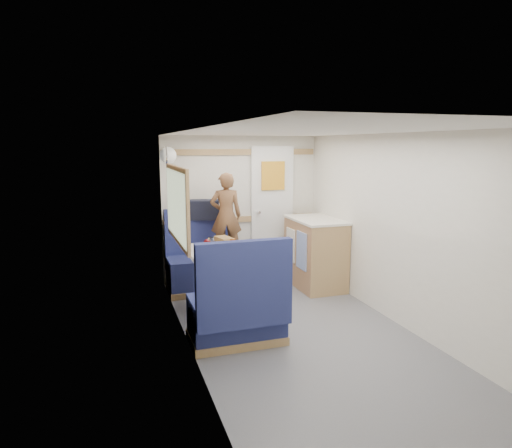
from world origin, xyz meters
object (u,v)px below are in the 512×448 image
object	(u,v)px
wine_glass	(207,243)
bread_loaf	(224,242)
person	(226,216)
orange_fruit	(229,250)
tumbler_left	(213,254)
tumbler_mid	(211,242)
beer_glass	(232,243)
pepper_grinder	(214,245)
duffel_bag	(199,210)
tray	(230,253)
galley_counter	(315,252)
cheese_block	(235,251)
bench_far	(202,268)
bench_near	(238,314)
dome_light	(168,155)
dinette_table	(217,264)

from	to	relation	value
wine_glass	bread_loaf	world-z (taller)	wine_glass
person	bread_loaf	size ratio (longest dim) A/B	4.26
orange_fruit	tumbler_left	bearing A→B (deg)	-153.07
tumbler_mid	beer_glass	xyz separation A→B (m)	(0.23, -0.10, -0.01)
person	pepper_grinder	xyz separation A→B (m)	(-0.31, -0.65, -0.23)
person	orange_fruit	xyz separation A→B (m)	(-0.21, -0.96, -0.22)
duffel_bag	tray	size ratio (longest dim) A/B	1.60
tray	pepper_grinder	world-z (taller)	pepper_grinder
galley_counter	cheese_block	world-z (taller)	galley_counter
galley_counter	tray	xyz separation A→B (m)	(-1.36, -0.74, 0.26)
bench_far	duffel_bag	world-z (taller)	duffel_bag
wine_glass	pepper_grinder	xyz separation A→B (m)	(0.12, 0.21, -0.07)
bench_far	pepper_grinder	xyz separation A→B (m)	(-0.01, -0.81, 0.47)
bench_near	wine_glass	size ratio (longest dim) A/B	6.25
bench_far	bench_near	distance (m)	1.73
dome_light	tray	bearing A→B (deg)	-64.55
cheese_block	wine_glass	world-z (taller)	wine_glass
person	pepper_grinder	world-z (taller)	person
galley_counter	orange_fruit	size ratio (longest dim) A/B	12.79
orange_fruit	pepper_grinder	distance (m)	0.32
tray	tumbler_left	bearing A→B (deg)	-144.73
orange_fruit	cheese_block	world-z (taller)	orange_fruit
duffel_bag	tray	bearing A→B (deg)	-71.95
tray	beer_glass	bearing A→B (deg)	69.34
tumbler_left	bread_loaf	world-z (taller)	tumbler_left
dinette_table	tray	bearing A→B (deg)	-61.02
tumbler_mid	pepper_grinder	world-z (taller)	tumbler_mid
dome_light	bread_loaf	size ratio (longest dim) A/B	0.78
bench_near	cheese_block	xyz separation A→B (m)	(0.16, 0.67, 0.45)
dome_light	bench_near	bearing A→B (deg)	-77.18
bench_near	wine_glass	distance (m)	0.91
orange_fruit	wine_glass	xyz separation A→B (m)	(-0.22, 0.10, 0.07)
bench_near	pepper_grinder	world-z (taller)	bench_near
tumbler_left	tray	bearing A→B (deg)	35.27
galley_counter	bread_loaf	bearing A→B (deg)	-165.06
duffel_bag	beer_glass	world-z (taller)	duffel_bag
person	beer_glass	bearing A→B (deg)	92.53
galley_counter	person	world-z (taller)	person
duffel_bag	cheese_block	size ratio (longest dim) A/B	5.51
dinette_table	cheese_block	distance (m)	0.32
bench_far	dinette_table	bearing A→B (deg)	-90.00
wine_glass	pepper_grinder	world-z (taller)	wine_glass
bench_far	beer_glass	xyz separation A→B (m)	(0.21, -0.77, 0.47)
orange_fruit	bread_loaf	bearing A→B (deg)	82.73
galley_counter	bench_near	bearing A→B (deg)	-136.06
dome_light	tumbler_mid	bearing A→B (deg)	-60.82
tray	tumbler_left	world-z (taller)	tumbler_left
bench_near	duffel_bag	distance (m)	2.11
bench_far	tumbler_left	world-z (taller)	bench_far
bench_near	beer_glass	world-z (taller)	bench_near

